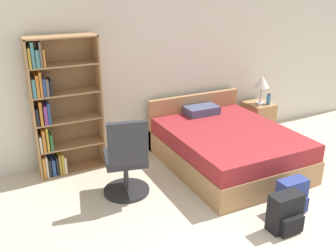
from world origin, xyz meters
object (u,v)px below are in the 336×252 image
table_lamp (262,83)px  water_bottle (269,99)px  backpack_blue (292,196)px  bookshelf (58,111)px  office_chair (126,162)px  bed (226,146)px  backpack_black (286,213)px  nightstand (258,119)px

table_lamp → water_bottle: size_ratio=2.56×
backpack_blue → table_lamp: bearing=60.5°
water_bottle → backpack_blue: bearing=-122.7°
bookshelf → office_chair: 1.20m
bed → office_chair: bearing=-173.4°
table_lamp → backpack_black: size_ratio=1.14×
bed → table_lamp: (1.13, 0.68, 0.62)m
backpack_blue → backpack_black: bearing=-143.2°
nightstand → bed: bearing=-148.4°
water_bottle → table_lamp: bearing=135.5°
table_lamp → water_bottle: bearing=-44.5°
bookshelf → office_chair: bookshelf is taller
table_lamp → backpack_blue: table_lamp is taller
backpack_black → bookshelf: bearing=127.3°
bookshelf → nightstand: 3.28m
office_chair → table_lamp: office_chair is taller
table_lamp → bed: bearing=-149.0°
bed → backpack_black: bearing=-101.2°
bed → water_bottle: bearing=25.7°
bookshelf → backpack_black: (1.78, -2.34, -0.67)m
bed → table_lamp: 1.46m
backpack_blue → backpack_black: (-0.32, -0.24, 0.01)m
table_lamp → bookshelf: bearing=177.7°
nightstand → backpack_blue: nightstand is taller
bed → nightstand: 1.33m
backpack_black → office_chair: bearing=132.3°
nightstand → table_lamp: bearing=-105.3°
backpack_blue → bed: bearing=90.8°
bookshelf → bed: bookshelf is taller
office_chair → nightstand: office_chair is taller
nightstand → table_lamp: table_lamp is taller
water_bottle → backpack_blue: size_ratio=0.48×
bed → nightstand: (1.14, 0.70, -0.01)m
bed → office_chair: office_chair is taller
backpack_blue → backpack_black: 0.40m
nightstand → water_bottle: water_bottle is taller
bookshelf → nightstand: (3.22, -0.11, -0.60)m
nightstand → water_bottle: 0.39m
bookshelf → backpack_black: 3.01m
table_lamp → backpack_blue: 2.37m
bed → water_bottle: size_ratio=10.66×
office_chair → water_bottle: bearing=15.5°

